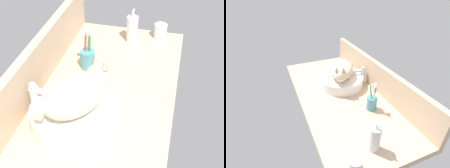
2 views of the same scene
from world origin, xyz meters
TOP-DOWN VIEW (x-y plane):
  - ground_plane at (0.00, 0.00)cm, footprint 123.22×57.74cm
  - backsplash_panel at (0.00, 27.07)cm, footprint 123.22×3.60cm
  - sink_basin at (-11.36, 5.23)cm, footprint 33.10×33.10cm
  - cat at (-10.12, 4.66)cm, footprint 30.06×26.76cm
  - faucet at (-9.11, 21.14)cm, footprint 4.29×11.86cm
  - soap_dispenser at (48.69, -3.73)cm, footprint 5.64×5.64cm
  - toothbrush_cup at (22.24, 11.39)cm, footprint 6.53×6.53cm
  - water_glass at (55.46, -17.16)cm, footprint 6.55×6.55cm

SIDE VIEW (x-z plane):
  - ground_plane at x=0.00cm, z-range -4.00..0.00cm
  - water_glass at x=55.46cm, z-range -0.37..7.19cm
  - sink_basin at x=-11.36cm, z-range 0.00..7.50cm
  - toothbrush_cup at x=22.24cm, z-range -4.38..14.34cm
  - soap_dispenser at x=48.69cm, z-range -1.53..15.33cm
  - faucet at x=-9.11cm, z-range 0.50..14.10cm
  - backsplash_panel at x=0.00cm, z-range 0.00..20.11cm
  - cat at x=-10.12cm, z-range 6.26..20.26cm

